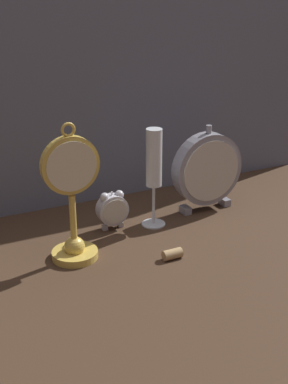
{
  "coord_description": "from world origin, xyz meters",
  "views": [
    {
      "loc": [
        -0.5,
        -0.92,
        0.56
      ],
      "look_at": [
        0.0,
        0.08,
        0.1
      ],
      "focal_mm": 50.0,
      "sensor_mm": 36.0,
      "label": 1
    }
  ],
  "objects_px": {
    "mantel_clock_silver": "(207,169)",
    "alarm_clock_twin_bell": "(112,208)",
    "pocket_watch_on_stand": "(72,205)",
    "champagne_flute": "(154,166)",
    "wine_cork": "(171,254)"
  },
  "relations": [
    {
      "from": "pocket_watch_on_stand",
      "to": "wine_cork",
      "type": "height_order",
      "value": "pocket_watch_on_stand"
    },
    {
      "from": "alarm_clock_twin_bell",
      "to": "champagne_flute",
      "type": "xyz_separation_m",
      "value": [
        0.1,
        -0.02,
        0.1
      ]
    },
    {
      "from": "mantel_clock_silver",
      "to": "alarm_clock_twin_bell",
      "type": "bearing_deg",
      "value": 179.5
    },
    {
      "from": "mantel_clock_silver",
      "to": "pocket_watch_on_stand",
      "type": "bearing_deg",
      "value": -166.38
    },
    {
      "from": "champagne_flute",
      "to": "wine_cork",
      "type": "height_order",
      "value": "champagne_flute"
    },
    {
      "from": "champagne_flute",
      "to": "wine_cork",
      "type": "distance_m",
      "value": 0.22
    },
    {
      "from": "alarm_clock_twin_bell",
      "to": "champagne_flute",
      "type": "height_order",
      "value": "champagne_flute"
    },
    {
      "from": "pocket_watch_on_stand",
      "to": "wine_cork",
      "type": "distance_m",
      "value": 0.23
    },
    {
      "from": "pocket_watch_on_stand",
      "to": "alarm_clock_twin_bell",
      "type": "relative_size",
      "value": 3.16
    },
    {
      "from": "pocket_watch_on_stand",
      "to": "mantel_clock_silver",
      "type": "xyz_separation_m",
      "value": [
        0.39,
        0.09,
        -0.01
      ]
    },
    {
      "from": "mantel_clock_silver",
      "to": "wine_cork",
      "type": "height_order",
      "value": "mantel_clock_silver"
    },
    {
      "from": "alarm_clock_twin_bell",
      "to": "wine_cork",
      "type": "bearing_deg",
      "value": -75.18
    },
    {
      "from": "pocket_watch_on_stand",
      "to": "mantel_clock_silver",
      "type": "bearing_deg",
      "value": 13.62
    },
    {
      "from": "champagne_flute",
      "to": "wine_cork",
      "type": "xyz_separation_m",
      "value": [
        -0.05,
        -0.17,
        -0.14
      ]
    },
    {
      "from": "alarm_clock_twin_bell",
      "to": "champagne_flute",
      "type": "bearing_deg",
      "value": -14.1
    }
  ]
}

